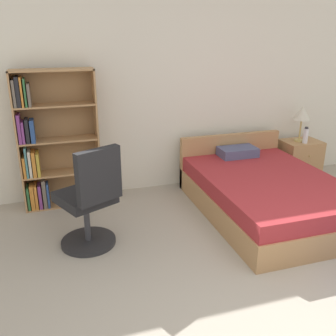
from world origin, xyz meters
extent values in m
cube|color=silver|center=(0.00, 3.23, 1.30)|extent=(9.00, 0.06, 2.60)
cube|color=#AD7F51|center=(-2.08, 2.99, 0.82)|extent=(0.02, 0.28, 1.65)
cube|color=#AD7F51|center=(-1.18, 2.99, 0.82)|extent=(0.02, 0.28, 1.65)
cube|color=#936C45|center=(-1.63, 3.12, 0.82)|extent=(0.92, 0.01, 1.65)
cube|color=#AD7F51|center=(-1.63, 2.99, 0.01)|extent=(0.88, 0.27, 0.02)
cube|color=#2D6638|center=(-2.04, 2.96, 0.16)|extent=(0.03, 0.21, 0.28)
cube|color=orange|center=(-2.00, 2.93, 0.17)|extent=(0.04, 0.16, 0.30)
cube|color=orange|center=(-1.96, 2.96, 0.17)|extent=(0.03, 0.21, 0.30)
cube|color=#7A387F|center=(-1.91, 2.95, 0.17)|extent=(0.04, 0.19, 0.29)
cube|color=#665B51|center=(-1.86, 2.95, 0.20)|extent=(0.04, 0.20, 0.35)
cube|color=navy|center=(-1.82, 2.94, 0.17)|extent=(0.02, 0.16, 0.30)
cube|color=#AD7F51|center=(-1.63, 2.99, 0.42)|extent=(0.88, 0.27, 0.02)
cube|color=orange|center=(-2.04, 2.95, 0.56)|extent=(0.03, 0.18, 0.25)
cube|color=teal|center=(-2.01, 2.96, 0.61)|extent=(0.02, 0.20, 0.36)
cube|color=beige|center=(-1.98, 2.95, 0.59)|extent=(0.03, 0.19, 0.32)
cube|color=orange|center=(-1.93, 2.95, 0.58)|extent=(0.04, 0.19, 0.30)
cube|color=gold|center=(-1.89, 2.96, 0.57)|extent=(0.03, 0.20, 0.28)
cube|color=#AD7F51|center=(-1.63, 2.99, 0.83)|extent=(0.88, 0.27, 0.02)
cube|color=#7A387F|center=(-2.04, 2.96, 1.01)|extent=(0.03, 0.20, 0.33)
cube|color=#7A387F|center=(-2.00, 2.95, 0.97)|extent=(0.03, 0.19, 0.25)
cube|color=black|center=(-1.96, 2.95, 0.98)|extent=(0.04, 0.20, 0.27)
cube|color=navy|center=(-1.91, 2.95, 0.97)|extent=(0.04, 0.19, 0.26)
cube|color=#AD7F51|center=(-1.63, 2.99, 1.25)|extent=(0.88, 0.27, 0.02)
cube|color=#665B51|center=(-2.04, 2.94, 1.40)|extent=(0.03, 0.17, 0.30)
cube|color=black|center=(-2.00, 2.97, 1.42)|extent=(0.04, 0.22, 0.33)
cube|color=orange|center=(-1.97, 2.96, 1.42)|extent=(0.02, 0.21, 0.32)
cube|color=#2D6638|center=(-1.93, 2.94, 1.41)|extent=(0.02, 0.17, 0.31)
cube|color=#665B51|center=(-1.89, 2.96, 1.38)|extent=(0.03, 0.21, 0.25)
cube|color=#AD7F51|center=(-1.63, 2.99, 1.64)|extent=(0.92, 0.28, 0.02)
cube|color=#AD7F51|center=(0.64, 2.01, 0.14)|extent=(1.46, 2.08, 0.28)
cube|color=maroon|center=(0.64, 2.01, 0.37)|extent=(1.43, 2.04, 0.18)
cube|color=#AD7F51|center=(0.64, 3.01, 0.36)|extent=(1.46, 0.08, 0.72)
cube|color=#4C5175|center=(0.64, 2.80, 0.53)|extent=(0.50, 0.30, 0.12)
cylinder|color=#232326|center=(-1.45, 1.95, 0.02)|extent=(0.55, 0.55, 0.04)
cylinder|color=#333338|center=(-1.45, 1.95, 0.25)|extent=(0.06, 0.06, 0.43)
cube|color=black|center=(-1.45, 1.95, 0.52)|extent=(0.64, 0.64, 0.10)
cube|color=black|center=(-1.33, 1.70, 0.82)|extent=(0.43, 0.26, 0.50)
cube|color=#AD7F51|center=(1.73, 2.92, 0.27)|extent=(0.54, 0.41, 0.55)
sphere|color=tan|center=(1.73, 2.70, 0.38)|extent=(0.02, 0.02, 0.02)
cylinder|color=tan|center=(1.69, 2.93, 0.56)|extent=(0.14, 0.14, 0.02)
cylinder|color=tan|center=(1.69, 2.93, 0.72)|extent=(0.02, 0.02, 0.29)
cone|color=beige|center=(1.69, 2.93, 0.96)|extent=(0.24, 0.24, 0.19)
cylinder|color=silver|center=(1.71, 2.82, 0.65)|extent=(0.07, 0.07, 0.21)
cylinder|color=#2D2D33|center=(1.71, 2.82, 0.77)|extent=(0.05, 0.05, 0.02)
camera|label=1|loc=(-1.67, -1.47, 2.04)|focal=40.00mm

